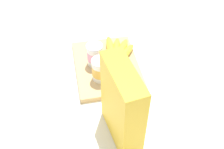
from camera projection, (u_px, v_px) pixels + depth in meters
ground_plane at (107, 68)px, 1.16m from camera, size 2.40×2.40×0.00m
cutting_board at (107, 66)px, 1.15m from camera, size 0.34×0.26×0.02m
cereal_box at (122, 106)px, 0.83m from camera, size 0.21×0.10×0.29m
yogurt_cup_front at (100, 70)px, 1.05m from camera, size 0.07×0.07×0.09m
yogurt_cup_back at (95, 55)px, 1.11m from camera, size 0.07×0.07×0.09m
banana_bunch at (117, 52)px, 1.17m from camera, size 0.20×0.13×0.04m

